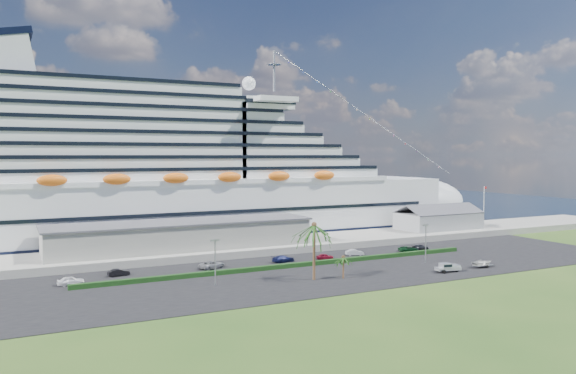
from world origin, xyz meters
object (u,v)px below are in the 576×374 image
parked_car_3 (283,259)px  pickup_truck (448,267)px  cruise_ship (169,180)px  boat_trailer (483,263)px

parked_car_3 → pickup_truck: 34.48m
pickup_truck → parked_car_3: bearing=135.7°
cruise_ship → pickup_truck: cruise_ship is taller
cruise_ship → boat_trailer: cruise_ship is taller
parked_car_3 → pickup_truck: bearing=-140.6°
parked_car_3 → cruise_ship: bearing=12.2°
cruise_ship → parked_car_3: bearing=-71.5°
parked_car_3 → boat_trailer: 41.88m
cruise_ship → boat_trailer: bearing=-53.6°
pickup_truck → cruise_ship: bearing=120.4°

